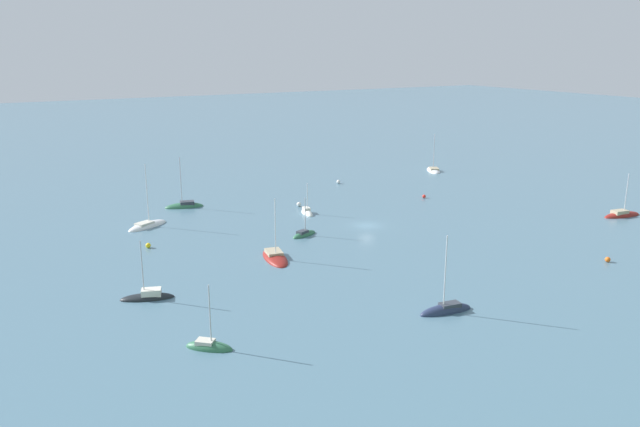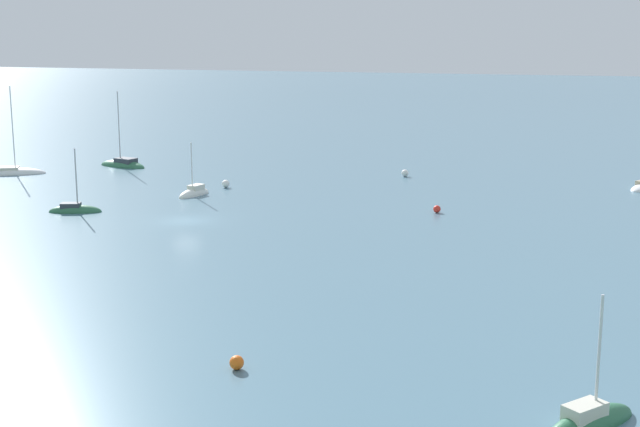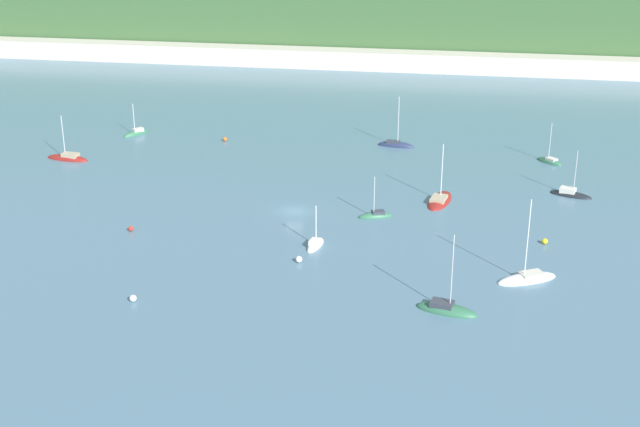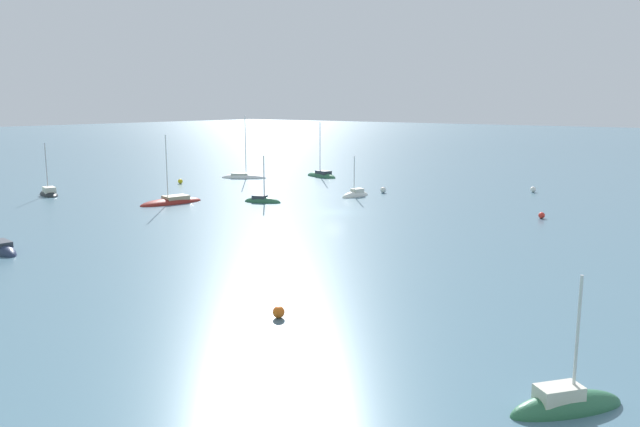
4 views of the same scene
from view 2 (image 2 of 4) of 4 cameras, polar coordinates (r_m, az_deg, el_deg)
The scene contains 10 objects.
ground_plane at distance 83.77m, azimuth -8.55°, elevation -0.46°, with size 600.00×600.00×0.00m, color slate.
sailboat_1 at distance 96.62m, azimuth -8.06°, elevation 1.22°, with size 2.47×5.09×6.54m.
sailboat_6 at distance 90.00m, azimuth -15.41°, elevation 0.14°, with size 5.42×3.38×6.99m.
sailboat_7 at distance 42.53m, azimuth 16.88°, elevation -12.79°, with size 4.56×5.35×6.92m.
sailboat_9 at distance 116.36m, azimuth -19.11°, elevation 2.43°, with size 8.40×6.12×11.63m.
sailboat_10 at distance 119.02m, azimuth -12.50°, elevation 3.00°, with size 7.69×4.19×10.60m.
mooring_buoy_1 at distance 87.17m, azimuth 7.49°, elevation 0.28°, with size 0.73×0.73×0.73m.
mooring_buoy_2 at distance 108.53m, azimuth 5.46°, elevation 2.59°, with size 0.85×0.85×0.85m.
mooring_buoy_3 at distance 47.18m, azimuth -5.35°, elevation -9.48°, with size 0.76×0.76×0.76m.
mooring_buoy_4 at distance 100.92m, azimuth -6.05°, elevation 1.90°, with size 0.87×0.87×0.87m.
Camera 2 is at (-37.42, 72.92, 17.30)m, focal length 50.00 mm.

